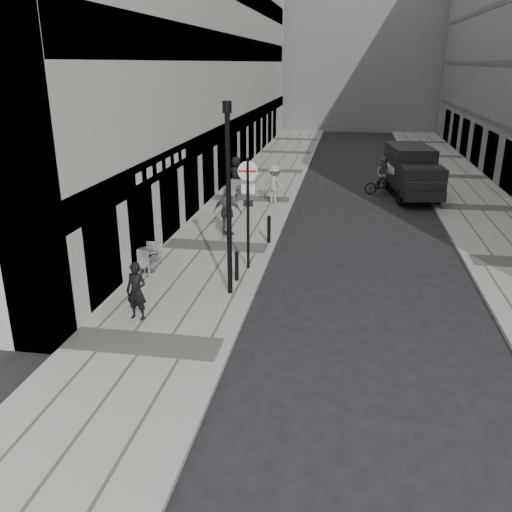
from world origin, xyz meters
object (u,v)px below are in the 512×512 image
at_px(panel_van, 412,170).
at_px(cyclist, 383,180).
at_px(walking_man, 136,291).
at_px(lamppost, 229,192).
at_px(sign_post, 248,199).

relative_size(panel_van, cyclist, 2.79).
height_order(walking_man, lamppost, lamppost).
distance_m(walking_man, sign_post, 5.05).
relative_size(walking_man, panel_van, 0.28).
distance_m(walking_man, cyclist, 17.94).
bearing_deg(sign_post, cyclist, 63.81).
bearing_deg(panel_van, lamppost, -122.40).
bearing_deg(sign_post, walking_man, -121.66).
distance_m(sign_post, panel_van, 13.67).
relative_size(sign_post, cyclist, 1.85).
bearing_deg(walking_man, lamppost, 54.04).
relative_size(lamppost, panel_van, 0.99).
relative_size(lamppost, cyclist, 2.77).
distance_m(walking_man, panel_van, 18.43).
relative_size(sign_post, panel_van, 0.66).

